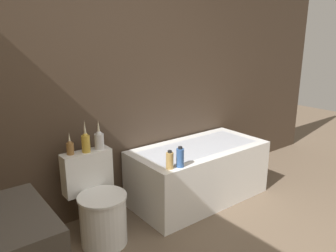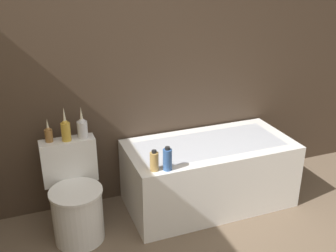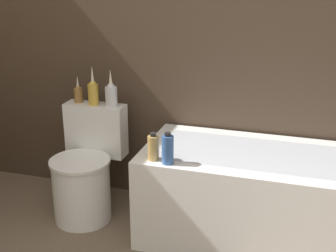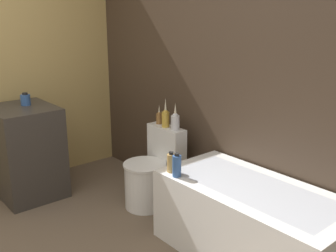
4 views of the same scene
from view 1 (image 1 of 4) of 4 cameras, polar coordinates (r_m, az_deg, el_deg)
wall_back_tiled at (r=3.06m, az=-10.62°, el=8.33°), size 6.40×0.06×2.60m
bathtub at (r=3.46m, az=5.32°, el=-8.00°), size 1.42×0.70×0.57m
toilet at (r=2.85m, az=-11.90°, el=-13.59°), size 0.42×0.53×0.73m
vase_gold at (r=2.78m, az=-16.69°, el=-3.53°), size 0.06×0.06×0.19m
vase_silver at (r=2.79m, az=-14.14°, el=-2.65°), size 0.07×0.07×0.27m
vase_bronze at (r=2.85m, az=-11.90°, el=-2.25°), size 0.08×0.08×0.25m
shampoo_bottle_tall at (r=2.78m, az=0.30°, el=-6.00°), size 0.06×0.06×0.16m
shampoo_bottle_short at (r=2.82m, az=2.12°, el=-5.51°), size 0.07×0.07×0.18m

